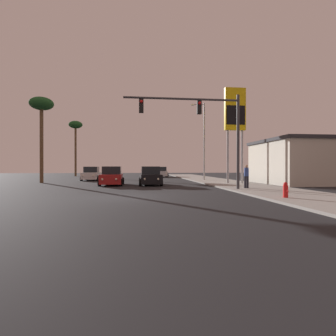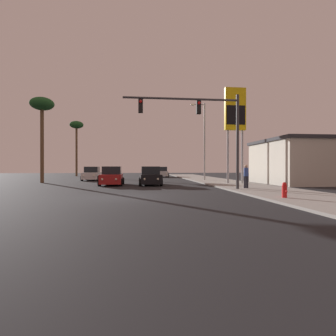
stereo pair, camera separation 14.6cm
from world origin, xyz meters
The scene contains 14 objects.
ground_plane centered at (0.00, 0.00, 0.00)m, with size 120.00×120.00×0.00m, color black.
sidewalk_right centered at (9.50, 10.00, 0.06)m, with size 5.00×60.00×0.12m.
building_gas_station centered at (18.00, 9.59, 2.16)m, with size 10.30×8.30×4.30m.
car_black centered at (1.89, 9.43, 0.76)m, with size 2.04×4.33×1.68m.
car_silver centered at (4.56, 28.48, 0.76)m, with size 2.04×4.34×1.68m.
car_white centered at (-4.93, 18.68, 0.76)m, with size 2.04×4.32×1.68m.
car_red centered at (-1.56, 9.69, 0.76)m, with size 2.04×4.33×1.68m.
traffic_light_mast centered at (5.36, 3.07, 4.76)m, with size 7.93×0.36×6.50m.
street_lamp centered at (8.39, 15.78, 5.12)m, with size 1.74×0.24×9.00m.
gas_station_sign centered at (9.92, 9.57, 6.62)m, with size 2.00×0.42×9.00m.
fire_hydrant centered at (8.04, -2.17, 0.49)m, with size 0.24×0.34×0.76m.
pedestrian_on_sidewalk centered at (8.52, 3.67, 1.03)m, with size 0.34×0.32×1.67m.
palm_tree_far centered at (-10.34, 34.00, 8.59)m, with size 2.40×2.40×9.88m.
palm_tree_near centered at (-9.13, 14.00, 7.69)m, with size 2.40×2.40×8.85m.
Camera 1 is at (0.81, -14.33, 1.62)m, focal length 28.00 mm.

